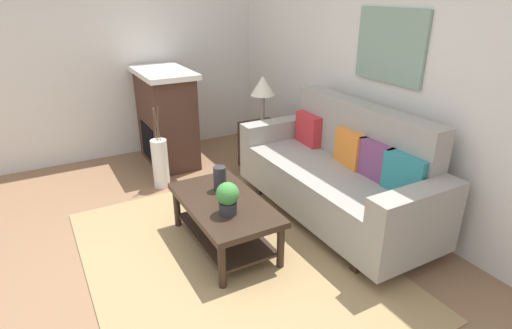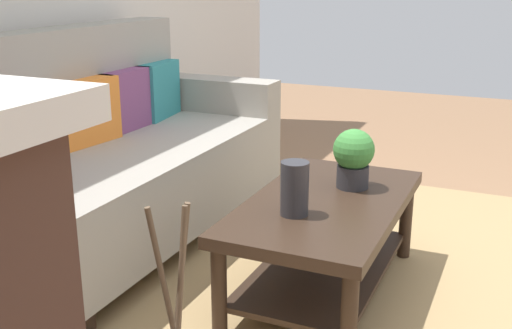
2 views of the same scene
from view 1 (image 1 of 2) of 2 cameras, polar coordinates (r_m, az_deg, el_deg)
ground_plane at (r=3.34m, az=-11.52°, el=-15.15°), size 9.60×9.60×0.00m
wall_back at (r=3.93m, az=19.77°, el=11.66°), size 5.60×0.10×2.70m
wall_left at (r=5.59m, az=-16.30°, el=15.17°), size 0.10×5.17×2.70m
area_rug at (r=3.47m, az=-3.50°, el=-12.84°), size 2.79×2.14×0.01m
couch at (r=3.93m, az=11.16°, el=-1.53°), size 2.11×0.84×1.08m
throw_pillow_crimson at (r=4.39m, az=7.30°, el=4.88°), size 0.37×0.15×0.32m
throw_pillow_orange at (r=3.92m, az=12.87°, el=2.18°), size 0.37×0.17×0.32m
throw_pillow_plum at (r=3.70m, az=16.16°, el=0.56°), size 0.36×0.13×0.32m
throw_pillow_teal at (r=3.50m, az=19.83°, el=-1.24°), size 0.37×0.16×0.32m
coffee_table at (r=3.48m, az=-4.40°, el=-6.70°), size 1.10×0.60×0.43m
tabletop_vase at (r=3.57m, az=-5.00°, el=-1.91°), size 0.11×0.11×0.21m
potted_plant_tabletop at (r=3.18m, az=-3.92°, el=-4.53°), size 0.18×0.18×0.26m
side_table at (r=5.00m, az=0.87°, el=2.51°), size 0.44×0.44×0.56m
table_lamp at (r=4.79m, az=0.93°, el=10.52°), size 0.28×0.28×0.57m
fireplace at (r=5.21m, az=-12.25°, el=6.40°), size 1.02×0.58×1.16m
floor_vase at (r=4.64m, az=-13.02°, el=0.11°), size 0.18×0.18×0.55m
floor_vase_branch_a at (r=4.47m, az=-13.47°, el=5.37°), size 0.02×0.05×0.36m
floor_vase_branch_b at (r=4.50m, az=-13.36°, el=5.50°), size 0.04×0.05×0.36m
floor_vase_branch_c at (r=4.49m, az=-13.79°, el=5.43°), size 0.05×0.02×0.36m
framed_painting at (r=3.94m, az=17.93°, el=15.26°), size 0.77×0.03×0.63m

